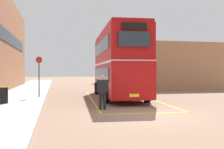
% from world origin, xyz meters
% --- Properties ---
extents(ground_plane, '(135.60, 135.60, 0.00)m').
position_xyz_m(ground_plane, '(0.00, 14.40, 0.00)').
color(ground_plane, '#846651').
extents(sidewalk_left, '(4.00, 57.60, 0.14)m').
position_xyz_m(sidewalk_left, '(-6.50, 16.80, 0.07)').
color(sidewalk_left, '#B2ADA3').
rests_on(sidewalk_left, ground).
extents(depot_building_right, '(8.75, 15.06, 4.97)m').
position_xyz_m(depot_building_right, '(9.84, 21.21, 2.48)').
color(depot_building_right, '#AD7A56').
rests_on(depot_building_right, ground).
extents(double_decker_bus, '(3.29, 10.39, 4.75)m').
position_xyz_m(double_decker_bus, '(0.56, 7.66, 2.51)').
color(double_decker_bus, black).
rests_on(double_decker_bus, ground).
extents(single_deck_bus, '(2.90, 9.50, 3.02)m').
position_xyz_m(single_deck_bus, '(3.64, 25.63, 1.64)').
color(single_deck_bus, black).
rests_on(single_deck_bus, ground).
extents(pedestrian_boarding, '(0.58, 0.26, 1.74)m').
position_xyz_m(pedestrian_boarding, '(-1.57, 2.12, 1.01)').
color(pedestrian_boarding, black).
rests_on(pedestrian_boarding, ground).
extents(litter_bin, '(0.47, 0.47, 0.91)m').
position_xyz_m(litter_bin, '(-6.62, 4.60, 0.60)').
color(litter_bin, black).
rests_on(litter_bin, sidewalk_left).
extents(bus_stop_sign, '(0.44, 0.08, 2.77)m').
position_xyz_m(bus_stop_sign, '(-4.95, 7.92, 1.80)').
color(bus_stop_sign, '#4C4C51').
rests_on(bus_stop_sign, sidewalk_left).
extents(bay_marking_yellow, '(4.97, 12.53, 0.01)m').
position_xyz_m(bay_marking_yellow, '(0.50, 5.76, 0.00)').
color(bay_marking_yellow, gold).
rests_on(bay_marking_yellow, ground).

